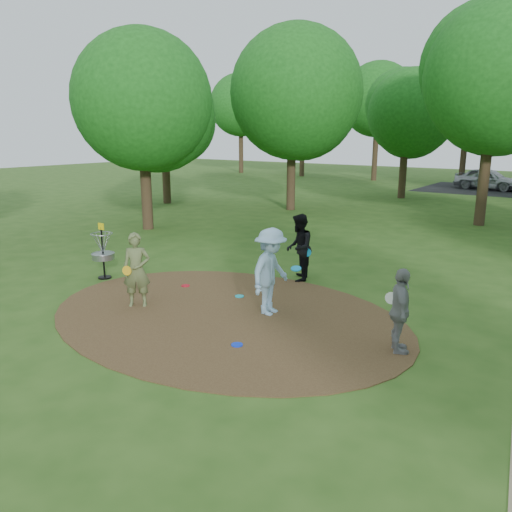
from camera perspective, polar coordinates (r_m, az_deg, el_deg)
The scene contains 12 objects.
ground at distance 11.07m, azimuth -3.66°, elevation -6.75°, with size 100.00×100.00×0.00m, color #2D5119.
dirt_clearing at distance 11.07m, azimuth -3.66°, elevation -6.71°, with size 8.40×8.40×0.02m, color #47301C.
player_observer_with_disc at distance 11.67m, azimuth -13.49°, elevation -1.58°, with size 0.75×0.71×1.73m.
player_throwing_with_disc at distance 10.84m, azimuth 1.69°, elevation -1.82°, with size 1.14×1.29×1.93m.
player_walking_with_disc at distance 13.40m, azimuth 4.92°, elevation 0.96°, with size 1.00×1.09×1.82m.
player_waiting_with_disc at distance 9.36m, azimuth 16.14°, elevation -6.08°, with size 0.78×1.00×1.59m.
disc_ground_cyan at distance 12.19m, azimuth -1.91°, elevation -4.61°, with size 0.22×0.22×0.02m, color #19B5CE.
disc_ground_blue at distance 9.53m, azimuth -2.19°, elevation -10.09°, with size 0.22×0.22×0.02m, color #0E2FF0.
disc_ground_red at distance 13.14m, azimuth -8.06°, elevation -3.37°, with size 0.22×0.22×0.02m, color red.
car_left at distance 38.90m, azimuth 24.96°, elevation 8.00°, with size 1.76×4.37×1.49m, color #9B9DA2.
disc_golf_basket at distance 14.18m, azimuth -17.14°, elevation 0.97°, with size 0.63×0.63×1.54m.
tree_ring at distance 17.76m, azimuth 19.41°, elevation 17.42°, with size 37.70×45.50×9.00m.
Camera 1 is at (6.61, -7.98, 3.91)m, focal length 35.00 mm.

